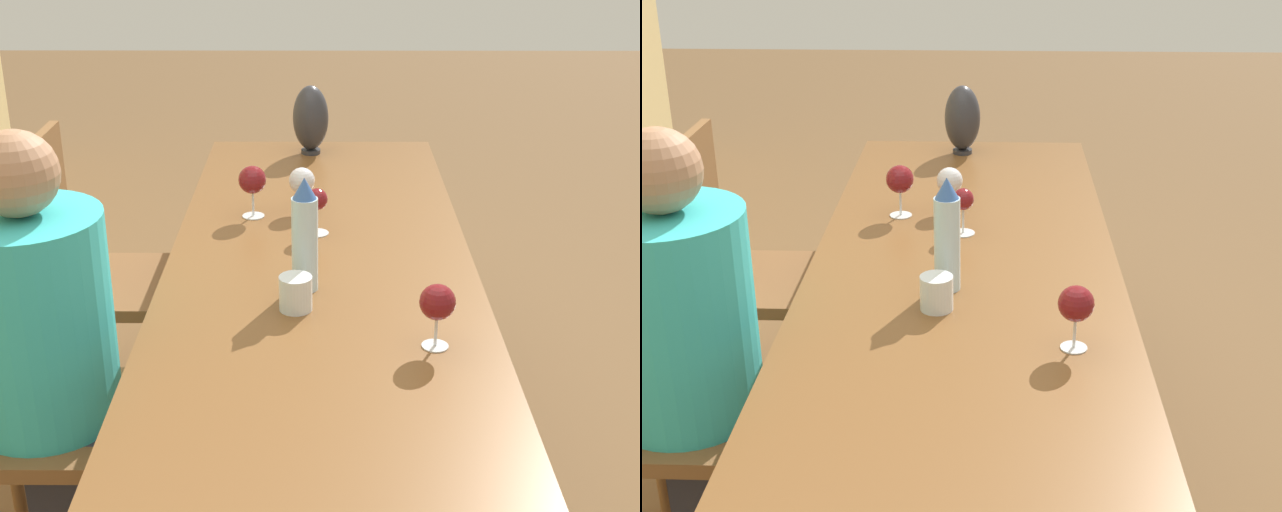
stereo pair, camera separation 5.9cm
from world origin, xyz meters
TOP-DOWN VIEW (x-y plane):
  - dining_table at (0.00, 0.00)m, footprint 2.51×0.81m
  - water_bottle at (-0.03, 0.04)m, footprint 0.06×0.06m
  - water_tumbler at (-0.14, 0.06)m, footprint 0.08×0.08m
  - vase at (1.11, 0.04)m, footprint 0.13×0.13m
  - wine_glass_0 at (-0.32, -0.25)m, footprint 0.08×0.08m
  - wine_glass_1 at (0.33, 0.01)m, footprint 0.07×0.07m
  - wine_glass_2 at (0.47, 0.20)m, footprint 0.08×0.08m
  - wine_glass_3 at (0.51, 0.06)m, footprint 0.08×0.08m
  - chair_near at (-0.19, 0.73)m, footprint 0.44×0.44m
  - chair_far at (0.57, 0.73)m, footprint 0.44×0.44m
  - person_near at (-0.19, 0.64)m, footprint 0.36×0.36m

SIDE VIEW (x-z plane):
  - chair_near at x=-0.19m, z-range 0.04..0.98m
  - chair_far at x=0.57m, z-range 0.04..0.98m
  - person_near at x=-0.19m, z-range 0.04..1.22m
  - dining_table at x=0.00m, z-range 0.29..1.03m
  - water_tumbler at x=-0.14m, z-range 0.73..0.82m
  - wine_glass_3 at x=0.51m, z-range 0.76..0.90m
  - wine_glass_1 at x=0.33m, z-range 0.76..0.90m
  - wine_glass_0 at x=-0.32m, z-range 0.77..0.91m
  - wine_glass_2 at x=0.47m, z-range 0.77..0.92m
  - vase at x=1.11m, z-range 0.74..0.99m
  - water_bottle at x=-0.03m, z-range 0.73..1.02m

